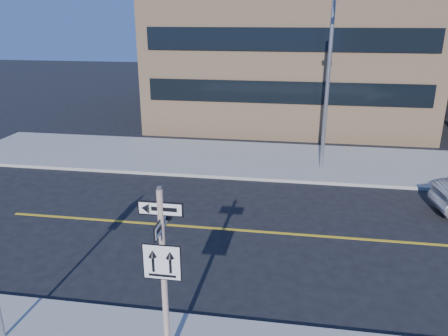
# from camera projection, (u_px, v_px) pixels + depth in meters

# --- Properties ---
(ground) EXTENTS (120.00, 120.00, 0.00)m
(ground) POSITION_uv_depth(u_px,v_px,m) (193.00, 295.00, 12.07)
(ground) COLOR black
(ground) RESTS_ON ground
(sign_pole) EXTENTS (0.92, 0.92, 4.06)m
(sign_pole) POSITION_uv_depth(u_px,v_px,m) (163.00, 267.00, 8.92)
(sign_pole) COLOR white
(sign_pole) RESTS_ON near_sidewalk
(streetlight_a) EXTENTS (0.55, 2.25, 8.00)m
(streetlight_a) POSITION_uv_depth(u_px,v_px,m) (329.00, 74.00, 19.92)
(streetlight_a) COLOR gray
(streetlight_a) RESTS_ON far_sidewalk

